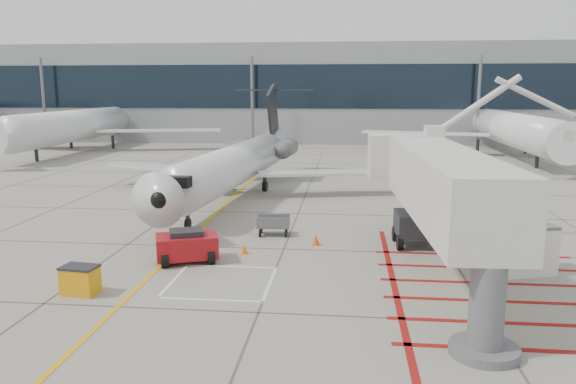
# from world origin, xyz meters

# --- Properties ---
(ground_plane) EXTENTS (260.00, 260.00, 0.00)m
(ground_plane) POSITION_xyz_m (0.00, 0.00, 0.00)
(ground_plane) COLOR gray
(ground_plane) RESTS_ON ground
(regional_jet) EXTENTS (26.74, 32.41, 7.95)m
(regional_jet) POSITION_xyz_m (-5.15, 14.45, 3.97)
(regional_jet) COLOR silver
(regional_jet) RESTS_ON ground_plane
(jet_bridge) EXTENTS (9.41, 18.32, 7.16)m
(jet_bridge) POSITION_xyz_m (6.87, -0.28, 3.58)
(jet_bridge) COLOR silver
(jet_bridge) RESTS_ON ground_plane
(pushback_tug) EXTENTS (3.13, 2.54, 1.58)m
(pushback_tug) POSITION_xyz_m (-4.17, 1.54, 0.79)
(pushback_tug) COLOR #A71017
(pushback_tug) RESTS_ON ground_plane
(spill_bin) EXTENTS (1.40, 1.02, 1.13)m
(spill_bin) POSITION_xyz_m (-7.11, -2.88, 0.56)
(spill_bin) COLOR orange
(spill_bin) RESTS_ON ground_plane
(baggage_cart) EXTENTS (1.82, 1.22, 1.11)m
(baggage_cart) POSITION_xyz_m (-0.86, 6.64, 0.55)
(baggage_cart) COLOR #57565B
(baggage_cart) RESTS_ON ground_plane
(ground_power_unit) EXTENTS (3.00, 2.24, 2.12)m
(ground_power_unit) POSITION_xyz_m (10.46, 1.55, 1.06)
(ground_power_unit) COLOR white
(ground_power_unit) RESTS_ON ground_plane
(cone_nose) EXTENTS (0.34, 0.34, 0.47)m
(cone_nose) POSITION_xyz_m (-1.81, 3.05, 0.24)
(cone_nose) COLOR orange
(cone_nose) RESTS_ON ground_plane
(cone_side) EXTENTS (0.39, 0.39, 0.54)m
(cone_side) POSITION_xyz_m (1.53, 4.93, 0.27)
(cone_side) COLOR #ED4C0C
(cone_side) RESTS_ON ground_plane
(terminal_building) EXTENTS (180.00, 28.00, 14.00)m
(terminal_building) POSITION_xyz_m (10.00, 70.00, 7.00)
(terminal_building) COLOR gray
(terminal_building) RESTS_ON ground_plane
(terminal_glass_band) EXTENTS (180.00, 0.10, 6.00)m
(terminal_glass_band) POSITION_xyz_m (10.00, 55.95, 8.00)
(terminal_glass_band) COLOR black
(terminal_glass_band) RESTS_ON ground_plane
(bg_aircraft_b) EXTENTS (34.46, 38.29, 11.49)m
(bg_aircraft_b) POSITION_xyz_m (-30.34, 46.00, 5.74)
(bg_aircraft_b) COLOR silver
(bg_aircraft_b) RESTS_ON ground_plane
(bg_aircraft_c) EXTENTS (33.79, 37.54, 11.26)m
(bg_aircraft_c) POSITION_xyz_m (21.68, 46.00, 5.63)
(bg_aircraft_c) COLOR silver
(bg_aircraft_c) RESTS_ON ground_plane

